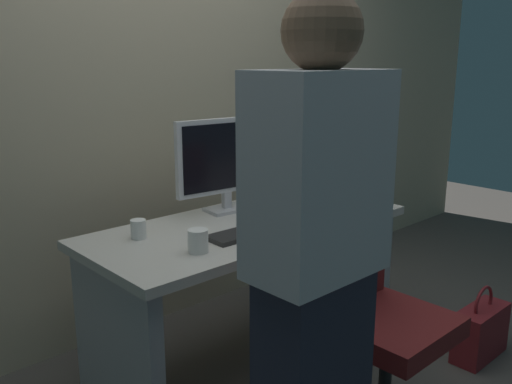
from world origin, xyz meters
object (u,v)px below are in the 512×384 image
at_px(desk, 249,266).
at_px(office_chair, 376,328).
at_px(book_stack, 300,187).
at_px(mouse, 305,216).
at_px(monitor, 226,159).
at_px(person_at_desk, 315,276).
at_px(cup_by_monitor, 138,229).
at_px(cell_phone, 341,209).
at_px(cup_near_keyboard, 198,241).
at_px(handbag, 480,331).
at_px(keyboard, 253,231).

xyz_separation_m(desk, office_chair, (0.06, -0.67, -0.08)).
distance_m(office_chair, book_stack, 0.98).
xyz_separation_m(office_chair, mouse, (0.15, 0.52, 0.32)).
relative_size(office_chair, monitor, 1.74).
relative_size(person_at_desk, cup_by_monitor, 20.42).
height_order(book_stack, cell_phone, book_stack).
relative_size(mouse, book_stack, 0.43).
bearing_deg(cup_near_keyboard, office_chair, -46.98).
bearing_deg(cup_near_keyboard, handbag, -23.55).
height_order(keyboard, handbag, keyboard).
height_order(desk, keyboard, keyboard).
bearing_deg(keyboard, book_stack, 26.37).
xyz_separation_m(cup_by_monitor, handbag, (1.39, -0.87, -0.63)).
bearing_deg(cell_phone, desk, 152.88).
relative_size(person_at_desk, keyboard, 3.81).
distance_m(mouse, cell_phone, 0.27).
relative_size(monitor, cup_by_monitor, 6.73).
height_order(monitor, book_stack, monitor).
height_order(person_at_desk, book_stack, person_at_desk).
relative_size(desk, cell_phone, 10.55).
bearing_deg(keyboard, person_at_desk, -117.26).
distance_m(person_at_desk, keyboard, 0.78).
bearing_deg(cup_near_keyboard, mouse, 1.19).
xyz_separation_m(person_at_desk, keyboard, (0.37, 0.68, -0.10)).
bearing_deg(mouse, office_chair, -106.34).
bearing_deg(monitor, handbag, -48.23).
bearing_deg(person_at_desk, monitor, 63.13).
distance_m(desk, cup_near_keyboard, 0.52).
height_order(monitor, keyboard, monitor).
height_order(desk, person_at_desk, person_at_desk).
height_order(mouse, cell_phone, mouse).
height_order(desk, monitor, monitor).
bearing_deg(cell_phone, handbag, -63.65).
bearing_deg(office_chair, cup_near_keyboard, 133.02).
bearing_deg(cup_by_monitor, monitor, 7.75).
bearing_deg(monitor, cup_by_monitor, -172.25).
distance_m(book_stack, handbag, 1.16).
distance_m(monitor, cup_by_monitor, 0.59).
relative_size(cup_near_keyboard, handbag, 0.24).
distance_m(desk, person_at_desk, 1.00).
relative_size(keyboard, mouse, 4.30).
height_order(person_at_desk, cup_near_keyboard, person_at_desk).
distance_m(office_chair, cup_near_keyboard, 0.78).
distance_m(keyboard, cup_by_monitor, 0.48).
bearing_deg(cup_by_monitor, person_at_desk, -88.59).
xyz_separation_m(office_chair, person_at_desk, (-0.53, -0.14, 0.41)).
xyz_separation_m(monitor, cell_phone, (0.43, -0.37, -0.25)).
distance_m(cup_by_monitor, cell_phone, 1.02).
distance_m(keyboard, handbag, 1.30).
distance_m(cup_near_keyboard, cell_phone, 0.89).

